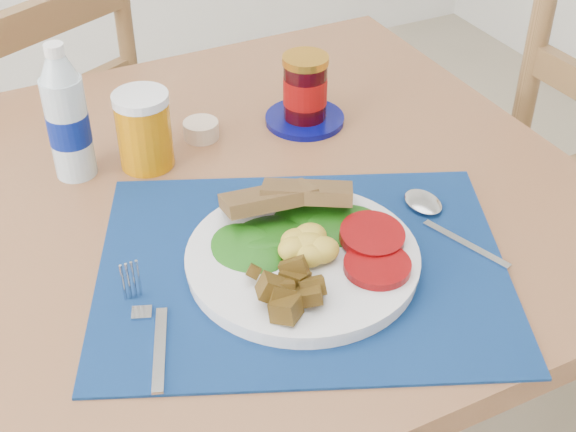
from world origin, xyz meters
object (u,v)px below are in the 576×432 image
object	(u,v)px
chair_far	(43,137)
jam_on_saucer	(305,94)
water_bottle	(67,119)
juice_glass	(144,132)
breakfast_plate	(300,257)

from	to	relation	value
chair_far	jam_on_saucer	xyz separation A→B (m)	(0.34, -0.50, 0.26)
water_bottle	juice_glass	distance (m)	0.11
breakfast_plate	water_bottle	bearing A→B (deg)	135.47
chair_far	juice_glass	distance (m)	0.58
breakfast_plate	jam_on_saucer	world-z (taller)	jam_on_saucer
breakfast_plate	juice_glass	xyz separation A→B (m)	(-0.09, 0.31, 0.03)
water_bottle	juice_glass	bearing A→B (deg)	-13.19
chair_far	water_bottle	distance (m)	0.57
breakfast_plate	juice_glass	size ratio (longest dim) A/B	2.61
juice_glass	water_bottle	bearing A→B (deg)	166.81
chair_far	breakfast_plate	world-z (taller)	chair_far
breakfast_plate	water_bottle	distance (m)	0.39
chair_far	juice_glass	world-z (taller)	chair_far
chair_far	breakfast_plate	size ratio (longest dim) A/B	3.71
chair_far	jam_on_saucer	size ratio (longest dim) A/B	8.36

